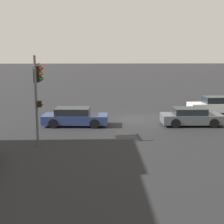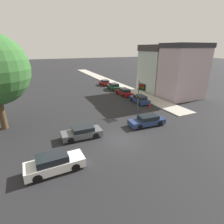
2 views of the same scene
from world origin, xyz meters
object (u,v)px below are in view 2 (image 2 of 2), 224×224
object	(u,v)px
parked_car_2	(114,87)
parked_car_3	(105,83)
traffic_signal	(141,90)
crossing_car_1	(82,132)
crossing_car_0	(147,121)
fire_hydrant	(150,106)
crossing_car_2	(54,163)
parked_car_0	(140,99)
parked_car_1	(124,92)

from	to	relation	value
parked_car_2	parked_car_3	xyz separation A→B (m)	(0.01, 5.65, -0.06)
traffic_signal	parked_car_3	world-z (taller)	traffic_signal
traffic_signal	parked_car_3	size ratio (longest dim) A/B	1.28
traffic_signal	crossing_car_1	size ratio (longest dim) A/B	1.15
crossing_car_0	parked_car_2	distance (m)	20.47
traffic_signal	fire_hydrant	size ratio (longest dim) A/B	5.48
crossing_car_2	parked_car_0	xyz separation A→B (m)	(16.35, 12.88, -0.05)
fire_hydrant	crossing_car_0	bearing A→B (deg)	-129.09
crossing_car_0	parked_car_2	world-z (taller)	parked_car_2
crossing_car_0	crossing_car_2	world-z (taller)	crossing_car_2
parked_car_0	parked_car_3	world-z (taller)	parked_car_0
crossing_car_1	crossing_car_2	distance (m)	5.69
crossing_car_1	parked_car_2	bearing A→B (deg)	-122.29
crossing_car_0	crossing_car_1	distance (m)	8.43
parked_car_2	fire_hydrant	xyz separation A→B (m)	(-0.55, -14.91, -0.21)
crossing_car_1	crossing_car_2	world-z (taller)	crossing_car_2
crossing_car_2	parked_car_2	distance (m)	29.33
crossing_car_2	parked_car_3	bearing A→B (deg)	58.86
crossing_car_1	parked_car_0	world-z (taller)	parked_car_0
crossing_car_0	crossing_car_1	bearing A→B (deg)	1.81
fire_hydrant	parked_car_1	bearing A→B (deg)	87.85
crossing_car_2	parked_car_2	world-z (taller)	parked_car_2
crossing_car_1	parked_car_2	xyz separation A→B (m)	(13.07, 19.71, 0.07)
crossing_car_0	crossing_car_2	xyz separation A→B (m)	(-11.91, -4.28, 0.08)
crossing_car_1	fire_hydrant	distance (m)	13.40
parked_car_0	parked_car_2	distance (m)	11.34
crossing_car_1	parked_car_2	world-z (taller)	parked_car_2
crossing_car_0	fire_hydrant	world-z (taller)	crossing_car_0
parked_car_1	crossing_car_0	bearing A→B (deg)	161.66
parked_car_0	parked_car_1	distance (m)	5.84
crossing_car_0	parked_car_0	bearing A→B (deg)	-113.97
parked_car_1	parked_car_3	size ratio (longest dim) A/B	1.20
traffic_signal	fire_hydrant	bearing A→B (deg)	-165.16
crossing_car_1	parked_car_2	size ratio (longest dim) A/B	1.00
crossing_car_1	parked_car_3	xyz separation A→B (m)	(13.07, 25.36, 0.02)
crossing_car_0	fire_hydrant	size ratio (longest dim) A/B	5.14
parked_car_0	fire_hydrant	xyz separation A→B (m)	(-0.36, -3.57, -0.17)
crossing_car_2	parked_car_3	size ratio (longest dim) A/B	1.19
crossing_car_1	crossing_car_2	size ratio (longest dim) A/B	0.94
crossing_car_2	crossing_car_0	bearing A→B (deg)	17.62
crossing_car_1	crossing_car_0	bearing A→B (deg)	179.70
traffic_signal	parked_car_2	bearing A→B (deg)	-103.63
parked_car_3	fire_hydrant	xyz separation A→B (m)	(-0.56, -20.55, -0.15)
crossing_car_1	parked_car_0	bearing A→B (deg)	-145.69
traffic_signal	parked_car_3	distance (m)	21.73
parked_car_2	crossing_car_0	bearing A→B (deg)	167.54
parked_car_3	crossing_car_0	bearing A→B (deg)	169.31
parked_car_1	fire_hydrant	size ratio (longest dim) A/B	5.12
fire_hydrant	traffic_signal	bearing A→B (deg)	-162.22
crossing_car_0	parked_car_0	distance (m)	9.69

